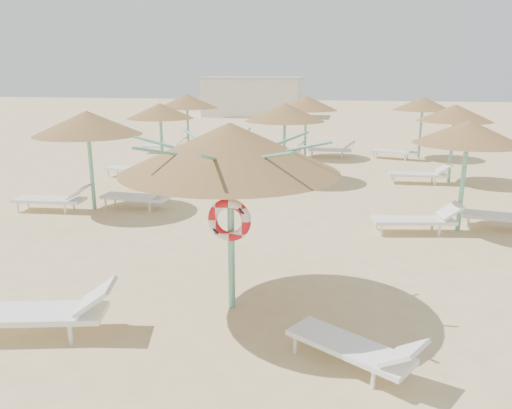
# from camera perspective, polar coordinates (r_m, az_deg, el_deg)

# --- Properties ---
(ground) EXTENTS (120.00, 120.00, 0.00)m
(ground) POSITION_cam_1_polar(r_m,az_deg,el_deg) (8.50, -5.97, -11.18)
(ground) COLOR #DEC487
(ground) RESTS_ON ground
(main_palapa) EXTENTS (3.35, 3.35, 3.00)m
(main_palapa) POSITION_cam_1_polar(r_m,az_deg,el_deg) (7.55, -3.00, 6.40)
(main_palapa) COLOR #6AB8A3
(main_palapa) RESTS_ON ground
(lounger_main_a) EXTENTS (2.28, 1.14, 0.80)m
(lounger_main_a) POSITION_cam_1_polar(r_m,az_deg,el_deg) (7.99, -23.11, -11.15)
(lounger_main_a) COLOR white
(lounger_main_a) RESTS_ON ground
(lounger_main_b) EXTENTS (1.82, 1.40, 0.66)m
(lounger_main_b) POSITION_cam_1_polar(r_m,az_deg,el_deg) (6.77, 11.49, -15.74)
(lounger_main_b) COLOR white
(lounger_main_b) RESTS_ON ground
(palapa_field) EXTENTS (19.44, 13.12, 2.72)m
(palapa_field) POSITION_cam_1_polar(r_m,az_deg,el_deg) (17.43, 8.74, 10.12)
(palapa_field) COLOR #6AB8A3
(palapa_field) RESTS_ON ground
(service_hut) EXTENTS (8.40, 4.40, 3.25)m
(service_hut) POSITION_cam_1_polar(r_m,az_deg,el_deg) (43.14, -0.38, 12.24)
(service_hut) COLOR silver
(service_hut) RESTS_ON ground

